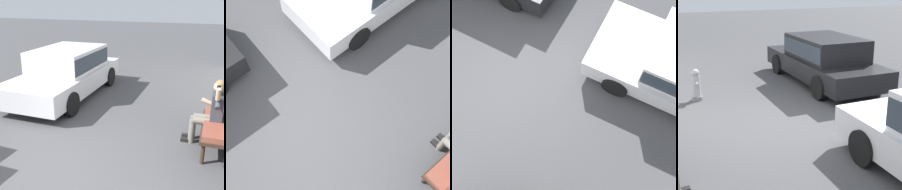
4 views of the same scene
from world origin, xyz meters
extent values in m
plane|color=#424244|center=(0.00, 0.00, 0.00)|extent=(60.00, 60.00, 0.00)
cylinder|color=#332319|center=(-1.05, 2.61, 0.19)|extent=(0.07, 0.07, 0.39)
cylinder|color=#332319|center=(-2.47, 2.61, 0.19)|extent=(0.07, 0.07, 0.39)
cube|color=#332319|center=(-1.76, 2.81, 0.42)|extent=(1.59, 0.55, 0.06)
cube|color=brown|center=(-1.76, 2.81, 0.50)|extent=(1.53, 0.49, 0.10)
cylinder|color=#6B665B|center=(-1.78, 2.57, 0.50)|extent=(0.15, 0.42, 0.15)
cylinder|color=#6B665B|center=(-1.78, 2.36, 0.25)|extent=(0.12, 0.12, 0.50)
cube|color=black|center=(-1.78, 2.28, 0.04)|extent=(0.10, 0.24, 0.07)
cylinder|color=#6B665B|center=(-1.96, 2.57, 0.50)|extent=(0.15, 0.42, 0.15)
cylinder|color=#6B665B|center=(-1.96, 2.36, 0.25)|extent=(0.12, 0.12, 0.50)
cube|color=black|center=(-1.96, 2.28, 0.04)|extent=(0.10, 0.24, 0.07)
cube|color=#6B665B|center=(-1.87, 2.78, 0.50)|extent=(0.34, 0.24, 0.14)
cube|color=#333842|center=(-1.87, 2.78, 0.78)|extent=(0.38, 0.22, 0.56)
sphere|color=tan|center=(-1.87, 2.78, 1.20)|extent=(0.22, 0.22, 0.22)
sphere|color=olive|center=(-1.87, 2.79, 1.23)|extent=(0.20, 0.20, 0.20)
cylinder|color=#333842|center=(-2.11, 2.76, 0.89)|extent=(0.20, 0.10, 0.28)
cylinder|color=tan|center=(-2.16, 2.60, 0.77)|extent=(0.08, 0.27, 0.17)
cylinder|color=#333842|center=(-1.63, 2.78, 0.96)|extent=(0.25, 0.10, 0.22)
cylinder|color=tan|center=(-1.56, 2.76, 1.15)|extent=(0.16, 0.08, 0.25)
cube|color=black|center=(-1.73, 2.76, 1.19)|extent=(0.02, 0.07, 0.15)
cube|color=silver|center=(-3.51, -1.42, 0.49)|extent=(4.37, 1.82, 0.53)
cube|color=silver|center=(-3.69, -1.42, 1.07)|extent=(2.28, 1.59, 0.62)
cube|color=#28333D|center=(-3.69, -1.42, 1.07)|extent=(2.23, 1.63, 0.44)
cylinder|color=black|center=(-2.16, -0.55, 0.30)|extent=(0.61, 0.18, 0.61)
cylinder|color=black|center=(-2.16, -2.27, 0.30)|extent=(0.61, 0.18, 0.61)
cylinder|color=black|center=(-4.87, -0.56, 0.30)|extent=(0.61, 0.18, 0.61)
cylinder|color=black|center=(-4.86, -2.28, 0.30)|extent=(0.61, 0.18, 0.61)
camera|label=1|loc=(3.52, 2.60, 2.78)|focal=45.00mm
camera|label=2|loc=(1.08, 2.60, 6.68)|focal=55.00mm
camera|label=3|loc=(-2.47, 2.60, 7.22)|focal=55.00mm
camera|label=4|loc=(-6.24, 2.60, 2.86)|focal=55.00mm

